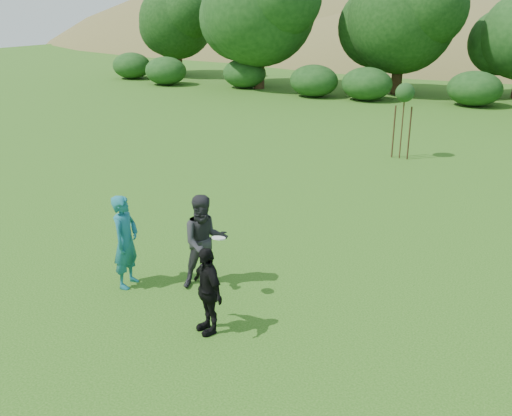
{
  "coord_description": "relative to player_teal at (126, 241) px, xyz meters",
  "views": [
    {
      "loc": [
        6.06,
        -7.98,
        5.65
      ],
      "look_at": [
        0.0,
        3.0,
        1.1
      ],
      "focal_mm": 40.0,
      "sensor_mm": 36.0,
      "label": 1
    }
  ],
  "objects": [
    {
      "name": "ground",
      "position": [
        1.52,
        -0.18,
        -1.0
      ],
      "size": [
        120.0,
        120.0,
        0.0
      ],
      "primitive_type": "plane",
      "color": "#19470C",
      "rests_on": "ground"
    },
    {
      "name": "player_teal",
      "position": [
        0.0,
        0.0,
        0.0
      ],
      "size": [
        0.61,
        0.81,
        1.99
      ],
      "primitive_type": "imported",
      "rotation": [
        0.0,
        0.0,
        1.77
      ],
      "color": "#18626E",
      "rests_on": "ground"
    },
    {
      "name": "player_grey",
      "position": [
        1.44,
        0.77,
        0.0
      ],
      "size": [
        1.22,
        1.22,
        2.0
      ],
      "primitive_type": "imported",
      "rotation": [
        0.0,
        0.0,
        0.78
      ],
      "color": "#272729",
      "rests_on": "ground"
    },
    {
      "name": "player_black",
      "position": [
        2.46,
        -0.69,
        -0.17
      ],
      "size": [
        1.04,
        0.83,
        1.64
      ],
      "primitive_type": "imported",
      "rotation": [
        0.0,
        0.0,
        -0.52
      ],
      "color": "black",
      "rests_on": "ground"
    },
    {
      "name": "frisbee",
      "position": [
        1.98,
        0.46,
        0.31
      ],
      "size": [
        0.27,
        0.27,
        0.07
      ],
      "color": "white",
      "rests_on": "ground"
    },
    {
      "name": "sapling",
      "position": [
        2.16,
        13.03,
        1.42
      ],
      "size": [
        0.7,
        0.7,
        2.85
      ],
      "color": "#3E2818",
      "rests_on": "ground"
    },
    {
      "name": "hillside",
      "position": [
        0.96,
        68.27,
        -12.97
      ],
      "size": [
        150.0,
        72.0,
        52.0
      ],
      "color": "olive",
      "rests_on": "ground"
    }
  ]
}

